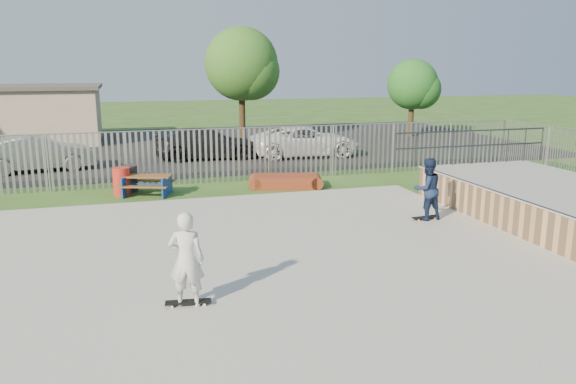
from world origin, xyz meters
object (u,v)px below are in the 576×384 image
object	(u,v)px
trash_bin_red	(122,181)
tree_right	(412,85)
picnic_table	(147,185)
tree_mid	(241,64)
car_silver	(38,153)
car_dark	(207,143)
trash_bin_grey	(130,178)
funbox	(286,181)
skater_white	(186,259)
car_white	(306,141)
skater_navy	(427,189)

from	to	relation	value
trash_bin_red	tree_right	world-z (taller)	tree_right
picnic_table	tree_mid	bearing A→B (deg)	84.49
trash_bin_red	car_silver	size ratio (longest dim) A/B	0.21
car_dark	tree_right	distance (m)	14.36
picnic_table	trash_bin_grey	distance (m)	0.96
funbox	skater_white	bearing A→B (deg)	-101.56
car_dark	car_white	size ratio (longest dim) A/B	0.94
car_dark	picnic_table	bearing A→B (deg)	159.02
funbox	skater_white	size ratio (longest dim) A/B	1.40
trash_bin_red	car_white	xyz separation A→B (m)	(8.46, 6.06, 0.27)
tree_right	skater_navy	bearing A→B (deg)	-117.04
car_silver	funbox	bearing A→B (deg)	-134.42
car_silver	car_white	size ratio (longest dim) A/B	0.86
trash_bin_red	skater_navy	xyz separation A→B (m)	(7.98, -6.06, 0.53)
picnic_table	skater_white	xyz separation A→B (m)	(0.27, -9.73, 0.65)
skater_navy	picnic_table	bearing A→B (deg)	-45.45
car_silver	skater_navy	world-z (taller)	skater_navy
tree_mid	funbox	bearing A→B (deg)	-95.09
picnic_table	skater_navy	size ratio (longest dim) A/B	1.14
car_silver	trash_bin_red	bearing A→B (deg)	-160.25
car_white	funbox	bearing A→B (deg)	158.26
car_white	trash_bin_grey	bearing A→B (deg)	126.02
car_white	skater_white	bearing A→B (deg)	157.40
tree_mid	skater_navy	distance (m)	19.34
funbox	trash_bin_red	xyz separation A→B (m)	(-5.63, 0.36, 0.25)
trash_bin_grey	car_dark	size ratio (longest dim) A/B	0.19
trash_bin_red	car_dark	size ratio (longest dim) A/B	0.19
skater_navy	car_silver	bearing A→B (deg)	-51.83
car_silver	skater_white	size ratio (longest dim) A/B	2.61
picnic_table	tree_right	distance (m)	20.33
trash_bin_red	trash_bin_grey	world-z (taller)	trash_bin_red
funbox	car_dark	xyz separation A→B (m)	(-1.80, 7.06, 0.51)
skater_navy	trash_bin_red	bearing A→B (deg)	-43.41
car_silver	tree_right	distance (m)	21.41
tree_mid	car_dark	bearing A→B (deg)	-115.54
car_silver	car_dark	world-z (taller)	car_silver
car_dark	tree_right	bearing A→B (deg)	-66.80
picnic_table	tree_mid	world-z (taller)	tree_mid
car_silver	car_white	xyz separation A→B (m)	(11.74, 0.61, -0.01)
tree_mid	tree_right	bearing A→B (deg)	-6.90
skater_navy	skater_white	world-z (taller)	same
skater_navy	car_dark	bearing A→B (deg)	-78.13
car_dark	car_white	bearing A→B (deg)	-95.36
picnic_table	car_white	world-z (taller)	car_white
car_dark	tree_mid	size ratio (longest dim) A/B	0.76
picnic_table	car_dark	xyz separation A→B (m)	(2.99, 6.91, 0.38)
trash_bin_grey	skater_white	world-z (taller)	skater_white
trash_bin_grey	car_white	distance (m)	9.88
tree_mid	picnic_table	bearing A→B (deg)	-114.44
car_silver	skater_navy	distance (m)	16.11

